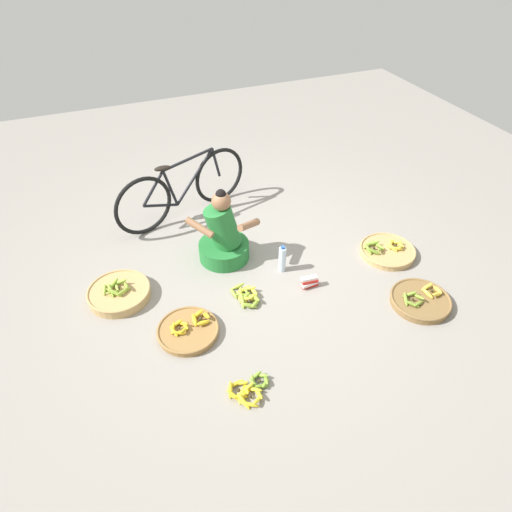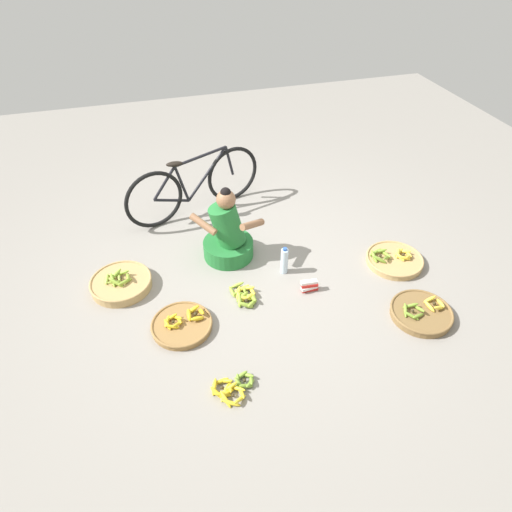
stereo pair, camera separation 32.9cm
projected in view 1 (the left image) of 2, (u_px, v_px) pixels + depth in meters
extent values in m
plane|color=gray|center=(249.00, 271.00, 4.52)|extent=(10.00, 10.00, 0.00)
cylinder|color=#237233|center=(224.00, 250.00, 4.63)|extent=(0.52, 0.52, 0.18)
cylinder|color=#237233|center=(223.00, 227.00, 4.44)|extent=(0.45, 0.40, 0.48)
sphere|color=#8C6042|center=(221.00, 201.00, 4.25)|extent=(0.19, 0.19, 0.19)
sphere|color=black|center=(221.00, 195.00, 4.20)|extent=(0.10, 0.10, 0.10)
cylinder|color=#8C6042|center=(200.00, 228.00, 4.28)|extent=(0.25, 0.28, 0.16)
cylinder|color=#8C6042|center=(249.00, 225.00, 4.32)|extent=(0.30, 0.23, 0.16)
torus|color=black|center=(144.00, 206.00, 4.82)|extent=(0.66, 0.26, 0.68)
torus|color=black|center=(220.00, 176.00, 5.32)|extent=(0.66, 0.26, 0.68)
cylinder|color=black|center=(195.00, 177.00, 5.08)|extent=(0.53, 0.20, 0.55)
cylinder|color=black|center=(170.00, 188.00, 4.93)|extent=(0.15, 0.08, 0.49)
cylinder|color=black|center=(188.00, 159.00, 4.90)|extent=(0.63, 0.23, 0.08)
cylinder|color=black|center=(161.00, 205.00, 4.97)|extent=(0.41, 0.16, 0.18)
cylinder|color=black|center=(153.00, 189.00, 4.78)|extent=(0.31, 0.13, 0.35)
cylinder|color=black|center=(216.00, 162.00, 5.18)|extent=(0.12, 0.07, 0.38)
ellipsoid|color=black|center=(162.00, 168.00, 4.73)|extent=(0.18, 0.08, 0.05)
cylinder|color=tan|center=(387.00, 252.00, 4.71)|extent=(0.57, 0.57, 0.06)
torus|color=tan|center=(388.00, 249.00, 4.69)|extent=(0.58, 0.58, 0.02)
ellipsoid|color=yellow|center=(400.00, 244.00, 4.72)|extent=(0.03, 0.13, 0.05)
ellipsoid|color=yellow|center=(396.00, 242.00, 4.74)|extent=(0.12, 0.11, 0.07)
ellipsoid|color=yellow|center=(391.00, 243.00, 4.73)|extent=(0.13, 0.09, 0.06)
ellipsoid|color=yellow|center=(390.00, 244.00, 4.71)|extent=(0.10, 0.12, 0.08)
ellipsoid|color=yellow|center=(393.00, 248.00, 4.67)|extent=(0.08, 0.13, 0.07)
ellipsoid|color=yellow|center=(398.00, 249.00, 4.66)|extent=(0.13, 0.06, 0.07)
ellipsoid|color=yellow|center=(401.00, 247.00, 4.67)|extent=(0.13, 0.10, 0.08)
sphere|color=#382D19|center=(396.00, 245.00, 4.70)|extent=(0.03, 0.03, 0.03)
ellipsoid|color=olive|center=(379.00, 246.00, 4.70)|extent=(0.06, 0.16, 0.06)
ellipsoid|color=olive|center=(372.00, 243.00, 4.72)|extent=(0.16, 0.08, 0.08)
ellipsoid|color=olive|center=(369.00, 245.00, 4.71)|extent=(0.16, 0.08, 0.06)
ellipsoid|color=olive|center=(368.00, 249.00, 4.65)|extent=(0.04, 0.16, 0.08)
ellipsoid|color=olive|center=(374.00, 251.00, 4.61)|extent=(0.15, 0.12, 0.09)
ellipsoid|color=olive|center=(380.00, 249.00, 4.63)|extent=(0.15, 0.12, 0.10)
sphere|color=#382D19|center=(374.00, 248.00, 4.67)|extent=(0.03, 0.03, 0.03)
cylinder|color=olive|center=(188.00, 331.00, 3.88)|extent=(0.53, 0.53, 0.05)
torus|color=olive|center=(188.00, 329.00, 3.86)|extent=(0.54, 0.54, 0.02)
ellipsoid|color=gold|center=(206.00, 315.00, 3.94)|extent=(0.06, 0.14, 0.09)
ellipsoid|color=gold|center=(198.00, 314.00, 3.95)|extent=(0.14, 0.06, 0.08)
ellipsoid|color=gold|center=(194.00, 320.00, 3.90)|extent=(0.05, 0.13, 0.07)
ellipsoid|color=gold|center=(203.00, 323.00, 3.88)|extent=(0.13, 0.06, 0.07)
sphere|color=#382D19|center=(201.00, 318.00, 3.92)|extent=(0.04, 0.04, 0.04)
ellipsoid|color=gold|center=(185.00, 326.00, 3.86)|extent=(0.05, 0.13, 0.06)
ellipsoid|color=gold|center=(183.00, 324.00, 3.87)|extent=(0.11, 0.11, 0.07)
ellipsoid|color=gold|center=(177.00, 324.00, 3.87)|extent=(0.13, 0.05, 0.07)
ellipsoid|color=gold|center=(173.00, 328.00, 3.84)|extent=(0.08, 0.13, 0.06)
ellipsoid|color=gold|center=(174.00, 331.00, 3.81)|extent=(0.07, 0.13, 0.06)
ellipsoid|color=gold|center=(179.00, 333.00, 3.80)|extent=(0.13, 0.06, 0.06)
ellipsoid|color=gold|center=(185.00, 330.00, 3.82)|extent=(0.11, 0.10, 0.07)
sphere|color=#382D19|center=(179.00, 328.00, 3.84)|extent=(0.03, 0.03, 0.03)
cylinder|color=brown|center=(420.00, 301.00, 4.15)|extent=(0.54, 0.54, 0.06)
torus|color=brown|center=(421.00, 299.00, 4.13)|extent=(0.56, 0.56, 0.02)
ellipsoid|color=yellow|center=(438.00, 290.00, 4.18)|extent=(0.05, 0.14, 0.06)
ellipsoid|color=yellow|center=(427.00, 287.00, 4.21)|extent=(0.14, 0.05, 0.06)
ellipsoid|color=yellow|center=(427.00, 293.00, 4.15)|extent=(0.06, 0.14, 0.06)
ellipsoid|color=yellow|center=(437.00, 294.00, 4.13)|extent=(0.14, 0.05, 0.08)
sphere|color=#382D19|center=(432.00, 291.00, 4.17)|extent=(0.03, 0.03, 0.03)
ellipsoid|color=olive|center=(419.00, 297.00, 4.10)|extent=(0.03, 0.14, 0.09)
ellipsoid|color=olive|center=(410.00, 294.00, 4.13)|extent=(0.15, 0.06, 0.07)
ellipsoid|color=olive|center=(406.00, 299.00, 4.08)|extent=(0.09, 0.15, 0.07)
ellipsoid|color=olive|center=(412.00, 304.00, 4.04)|extent=(0.13, 0.12, 0.07)
ellipsoid|color=olive|center=(419.00, 304.00, 4.05)|extent=(0.15, 0.07, 0.05)
sphere|color=#382D19|center=(413.00, 299.00, 4.09)|extent=(0.03, 0.03, 0.03)
cylinder|color=tan|center=(119.00, 294.00, 4.21)|extent=(0.58, 0.58, 0.09)
torus|color=tan|center=(118.00, 290.00, 4.18)|extent=(0.59, 0.59, 0.02)
ellipsoid|color=#8CAD38|center=(126.00, 285.00, 4.18)|extent=(0.04, 0.16, 0.09)
ellipsoid|color=#8CAD38|center=(119.00, 282.00, 4.21)|extent=(0.16, 0.08, 0.09)
ellipsoid|color=#8CAD38|center=(113.00, 285.00, 4.19)|extent=(0.15, 0.12, 0.09)
ellipsoid|color=#8CAD38|center=(111.00, 290.00, 4.13)|extent=(0.06, 0.17, 0.08)
ellipsoid|color=#8CAD38|center=(114.00, 293.00, 4.11)|extent=(0.15, 0.12, 0.09)
ellipsoid|color=#8CAD38|center=(124.00, 291.00, 4.13)|extent=(0.15, 0.12, 0.06)
sphere|color=#382D19|center=(118.00, 288.00, 4.16)|extent=(0.03, 0.03, 0.03)
ellipsoid|color=#9EB747|center=(117.00, 287.00, 4.18)|extent=(0.04, 0.13, 0.06)
ellipsoid|color=#9EB747|center=(111.00, 284.00, 4.20)|extent=(0.13, 0.05, 0.07)
ellipsoid|color=#9EB747|center=(104.00, 290.00, 4.16)|extent=(0.06, 0.13, 0.05)
ellipsoid|color=#9EB747|center=(112.00, 292.00, 4.12)|extent=(0.13, 0.05, 0.06)
sphere|color=#382D19|center=(111.00, 289.00, 4.16)|extent=(0.03, 0.03, 0.03)
ellipsoid|color=#8CAD38|center=(256.00, 298.00, 4.17)|extent=(0.06, 0.15, 0.09)
ellipsoid|color=#8CAD38|center=(251.00, 296.00, 4.20)|extent=(0.15, 0.11, 0.06)
ellipsoid|color=#8CAD38|center=(245.00, 297.00, 4.18)|extent=(0.15, 0.10, 0.08)
ellipsoid|color=#8CAD38|center=(243.00, 302.00, 4.14)|extent=(0.07, 0.15, 0.08)
ellipsoid|color=#8CAD38|center=(250.00, 306.00, 4.10)|extent=(0.15, 0.08, 0.09)
ellipsoid|color=#8CAD38|center=(256.00, 303.00, 4.13)|extent=(0.14, 0.13, 0.07)
sphere|color=#382D19|center=(250.00, 301.00, 4.15)|extent=(0.04, 0.04, 0.04)
ellipsoid|color=yellow|center=(254.00, 292.00, 4.24)|extent=(0.04, 0.16, 0.09)
ellipsoid|color=yellow|center=(249.00, 288.00, 4.27)|extent=(0.15, 0.12, 0.09)
ellipsoid|color=yellow|center=(243.00, 290.00, 4.27)|extent=(0.16, 0.07, 0.07)
ellipsoid|color=yellow|center=(240.00, 294.00, 4.23)|extent=(0.10, 0.16, 0.06)
ellipsoid|color=yellow|center=(242.00, 297.00, 4.19)|extent=(0.09, 0.16, 0.08)
ellipsoid|color=yellow|center=(248.00, 299.00, 4.17)|extent=(0.16, 0.07, 0.07)
ellipsoid|color=yellow|center=(254.00, 296.00, 4.20)|extent=(0.14, 0.13, 0.09)
sphere|color=#382D19|center=(247.00, 294.00, 4.23)|extent=(0.03, 0.03, 0.03)
ellipsoid|color=#8CAD38|center=(246.00, 290.00, 4.26)|extent=(0.06, 0.14, 0.08)
ellipsoid|color=#8CAD38|center=(238.00, 286.00, 4.30)|extent=(0.14, 0.05, 0.08)
ellipsoid|color=#8CAD38|center=(234.00, 294.00, 4.24)|extent=(0.05, 0.14, 0.06)
ellipsoid|color=#8CAD38|center=(242.00, 295.00, 4.21)|extent=(0.14, 0.04, 0.08)
sphere|color=#382D19|center=(239.00, 291.00, 4.26)|extent=(0.03, 0.03, 0.03)
ellipsoid|color=gold|center=(246.00, 388.00, 3.43)|extent=(0.05, 0.14, 0.07)
ellipsoid|color=gold|center=(240.00, 383.00, 3.46)|extent=(0.13, 0.10, 0.09)
ellipsoid|color=gold|center=(235.00, 384.00, 3.47)|extent=(0.14, 0.03, 0.06)
ellipsoid|color=gold|center=(230.00, 390.00, 3.42)|extent=(0.08, 0.14, 0.07)
ellipsoid|color=gold|center=(234.00, 396.00, 3.38)|extent=(0.11, 0.13, 0.08)
ellipsoid|color=gold|center=(240.00, 397.00, 3.38)|extent=(0.14, 0.06, 0.07)
ellipsoid|color=gold|center=(244.00, 395.00, 3.39)|extent=(0.14, 0.09, 0.07)
sphere|color=#382D19|center=(238.00, 390.00, 3.42)|extent=(0.03, 0.03, 0.03)
ellipsoid|color=olive|center=(266.00, 380.00, 3.49)|extent=(0.06, 0.13, 0.07)
ellipsoid|color=olive|center=(262.00, 375.00, 3.53)|extent=(0.11, 0.11, 0.07)
ellipsoid|color=olive|center=(255.00, 376.00, 3.52)|extent=(0.13, 0.06, 0.07)
ellipsoid|color=olive|center=(253.00, 382.00, 3.48)|extent=(0.06, 0.13, 0.06)
ellipsoid|color=olive|center=(255.00, 385.00, 3.46)|extent=(0.08, 0.13, 0.07)
ellipsoid|color=olive|center=(262.00, 386.00, 3.45)|extent=(0.12, 0.04, 0.07)
ellipsoid|color=olive|center=(266.00, 383.00, 3.47)|extent=(0.11, 0.11, 0.07)
sphere|color=#382D19|center=(259.00, 381.00, 3.49)|extent=(0.03, 0.03, 0.03)
ellipsoid|color=yellow|center=(258.00, 393.00, 3.40)|extent=(0.04, 0.15, 0.08)
ellipsoid|color=yellow|center=(253.00, 389.00, 3.43)|extent=(0.14, 0.12, 0.06)
ellipsoid|color=yellow|center=(246.00, 389.00, 3.42)|extent=(0.15, 0.06, 0.09)
ellipsoid|color=yellow|center=(242.00, 395.00, 3.39)|extent=(0.11, 0.14, 0.06)
ellipsoid|color=yellow|center=(244.00, 401.00, 3.34)|extent=(0.08, 0.15, 0.09)
ellipsoid|color=yellow|center=(249.00, 404.00, 3.33)|extent=(0.15, 0.09, 0.07)
ellipsoid|color=yellow|center=(258.00, 400.00, 3.35)|extent=(0.14, 0.11, 0.09)
sphere|color=#382D19|center=(250.00, 397.00, 3.38)|extent=(0.03, 0.03, 0.03)
cylinder|color=silver|center=(282.00, 259.00, 4.44)|extent=(0.08, 0.08, 0.28)
cylinder|color=#2D59B7|center=(283.00, 247.00, 4.34)|extent=(0.04, 0.04, 0.02)
cube|color=red|center=(310.00, 285.00, 4.34)|extent=(0.16, 0.05, 0.03)
cube|color=white|center=(309.00, 284.00, 4.31)|extent=(0.16, 0.06, 0.03)
cube|color=red|center=(310.00, 281.00, 4.29)|extent=(0.16, 0.07, 0.03)
cube|color=white|center=(309.00, 278.00, 4.28)|extent=(0.16, 0.06, 0.03)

